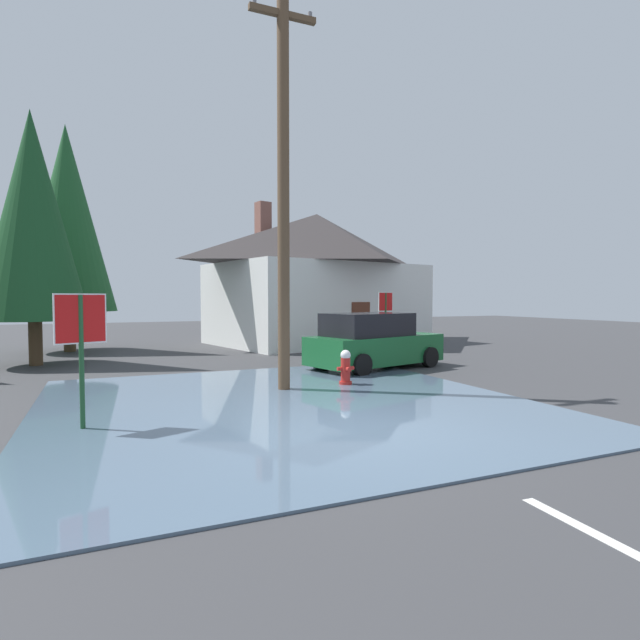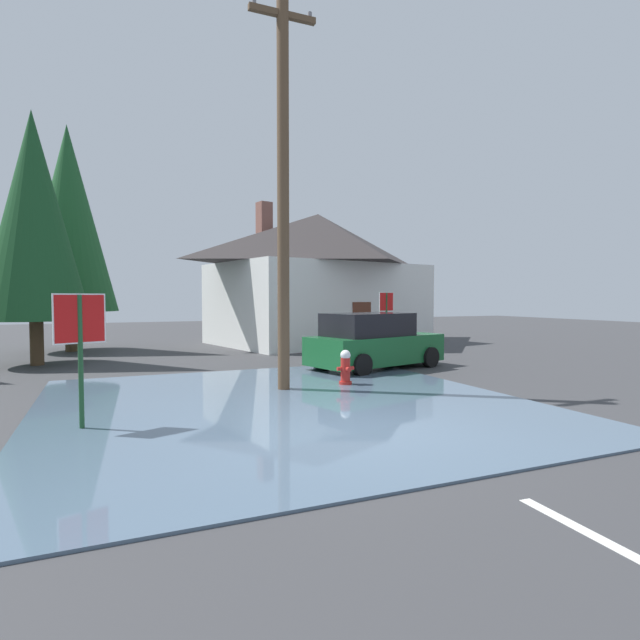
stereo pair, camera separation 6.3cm
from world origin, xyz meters
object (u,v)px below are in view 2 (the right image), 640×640
fire_hydrant (346,368)px  utility_pole (283,185)px  house (318,276)px  pine_tree_mid_left (69,219)px  pine_tree_far_center (34,216)px  stop_sign_far (386,311)px  parked_car (374,342)px  stop_sign_near (80,332)px

fire_hydrant → utility_pole: utility_pole is taller
utility_pole → house: utility_pole is taller
pine_tree_mid_left → pine_tree_far_center: bearing=-100.2°
fire_hydrant → stop_sign_far: stop_sign_far is taller
stop_sign_far → parked_car: 3.45m
pine_tree_mid_left → stop_sign_near: bearing=-86.1°
stop_sign_near → pine_tree_mid_left: size_ratio=0.25×
stop_sign_near → fire_hydrant: bearing=19.4°
parked_car → stop_sign_near: bearing=-150.9°
utility_pole → parked_car: 6.00m
fire_hydrant → house: (3.99, 11.18, 2.79)m
fire_hydrant → pine_tree_mid_left: bearing=120.4°
utility_pole → pine_tree_far_center: (-5.92, 7.37, 0.00)m
fire_hydrant → pine_tree_mid_left: (-6.79, 11.55, 4.94)m
fire_hydrant → pine_tree_mid_left: 14.28m
stop_sign_near → house: 16.58m
fire_hydrant → pine_tree_far_center: pine_tree_far_center is taller
stop_sign_near → stop_sign_far: bearing=35.3°
stop_sign_far → pine_tree_far_center: pine_tree_far_center is taller
stop_sign_far → pine_tree_mid_left: (-10.95, 6.52, 3.67)m
fire_hydrant → pine_tree_mid_left: pine_tree_mid_left is taller
stop_sign_near → utility_pole: size_ratio=0.24×
stop_sign_near → house: (9.85, 13.24, 1.60)m
stop_sign_near → pine_tree_far_center: size_ratio=0.28×
stop_sign_near → utility_pole: 5.68m
stop_sign_far → parked_car: bearing=-127.4°
stop_sign_near → parked_car: 9.18m
utility_pole → stop_sign_far: size_ratio=3.87×
stop_sign_near → pine_tree_mid_left: (-0.93, 13.61, 3.75)m
parked_car → pine_tree_far_center: (-9.68, 4.97, 4.00)m
utility_pole → house: 12.63m
house → fire_hydrant: bearing=-109.6°
house → pine_tree_mid_left: bearing=178.0°
utility_pole → pine_tree_mid_left: bearing=114.0°
stop_sign_near → utility_pole: (4.23, 2.05, 3.19)m
stop_sign_far → house: house is taller
stop_sign_near → pine_tree_mid_left: pine_tree_mid_left is taller
fire_hydrant → parked_car: (2.14, 2.39, 0.38)m
utility_pole → stop_sign_far: 8.29m
stop_sign_near → utility_pole: bearing=25.8°
fire_hydrant → parked_car: 3.23m
utility_pole → parked_car: (3.77, 2.40, -4.00)m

